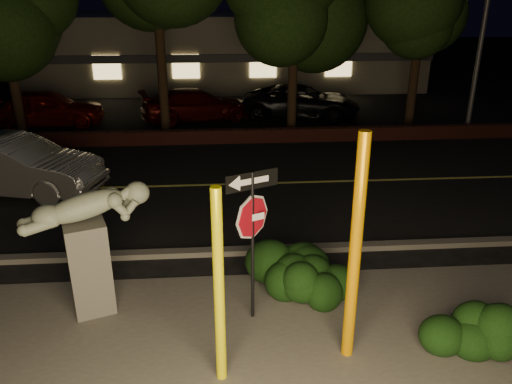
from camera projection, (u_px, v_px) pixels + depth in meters
ground at (231, 153)px, 17.20m from camera, size 90.00×90.00×0.00m
road at (234, 184)px, 14.43m from camera, size 80.00×8.00×0.01m
lane_marking at (234, 184)px, 14.42m from camera, size 80.00×0.12×0.00m
curb at (240, 251)px, 10.62m from camera, size 80.00×0.25×0.12m
brick_wall at (230, 136)px, 18.31m from camera, size 40.00×0.35×0.50m
parking_lot at (226, 109)px, 23.68m from camera, size 40.00×12.00×0.01m
building at (223, 48)px, 30.32m from camera, size 22.00×10.20×4.00m
yellow_pole_left at (219, 290)px, 6.67m from camera, size 0.15×0.15×2.97m
yellow_pole_right at (355, 253)px, 7.03m from camera, size 0.18×0.18×3.54m
signpost at (252, 218)px, 7.86m from camera, size 0.83×0.38×2.64m
sculpture at (88, 238)px, 8.28m from camera, size 2.07×1.19×2.25m
hedge_center at (295, 264)px, 9.20m from camera, size 2.05×1.02×1.05m
hedge_right at (311, 278)px, 8.79m from camera, size 1.71×1.37×0.99m
hedge_far_right at (469, 327)px, 7.57m from camera, size 1.49×1.16×0.91m
silver_sedan at (14, 166)px, 13.56m from camera, size 5.03×2.78×1.57m
parked_car_red at (48, 108)px, 20.43m from camera, size 4.58×2.20×1.51m
parked_car_darkred at (197, 105)px, 21.32m from camera, size 5.05×3.07×1.37m
parked_car_dark at (301, 102)px, 21.89m from camera, size 5.43×3.39×1.40m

